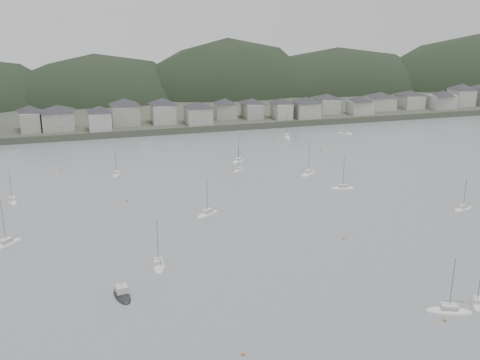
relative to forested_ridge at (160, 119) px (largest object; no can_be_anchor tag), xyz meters
name	(u,v)px	position (x,y,z in m)	size (l,w,h in m)	color
ground	(358,329)	(-4.83, -269.40, 11.28)	(900.00, 900.00, 0.00)	slate
far_shore_land	(146,93)	(-4.83, 25.60, 12.78)	(900.00, 250.00, 3.00)	#383D2D
forested_ridge	(160,119)	(0.00, 0.00, 0.00)	(851.55, 103.94, 102.57)	black
waterfront_town	(275,106)	(45.75, -86.06, 19.95)	(451.48, 28.46, 12.92)	gray
moored_fleet	(214,218)	(-16.27, -208.12, 11.46)	(212.78, 178.60, 12.94)	silver
motor_launch_far	(122,295)	(-44.69, -244.96, 11.57)	(4.17, 8.50, 3.94)	black
mooring_buoys	(245,224)	(-9.66, -214.89, 11.43)	(176.68, 126.16, 0.70)	#AC7939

